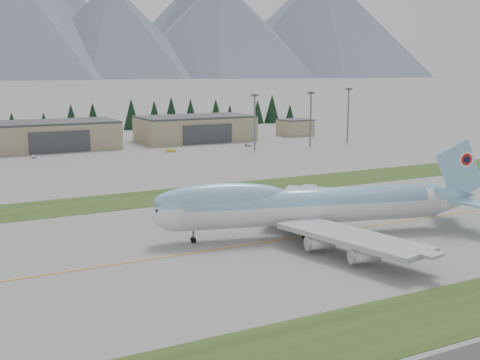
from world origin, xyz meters
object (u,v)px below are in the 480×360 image
service_vehicle_a (34,158)px  service_vehicle_b (171,152)px  boeing_747_freighter (308,205)px  hangar_center (53,135)px  service_vehicle_c (248,146)px  hangar_right (195,128)px

service_vehicle_a → service_vehicle_b: (48.25, -7.32, 0.00)m
boeing_747_freighter → service_vehicle_a: boeing_747_freighter is taller
boeing_747_freighter → service_vehicle_b: boeing_747_freighter is taller
boeing_747_freighter → hangar_center: 150.76m
service_vehicle_b → service_vehicle_c: service_vehicle_b is taller
hangar_right → service_vehicle_c: 30.12m
hangar_center → service_vehicle_b: size_ratio=12.03×
service_vehicle_a → hangar_center: bearing=62.0°
boeing_747_freighter → hangar_right: 155.26m
hangar_right → service_vehicle_b: (-22.69, -29.58, -5.39)m
hangar_center → service_vehicle_a: hangar_center is taller
hangar_center → hangar_right: size_ratio=1.00×
hangar_center → hangar_right: bearing=0.0°
hangar_right → service_vehicle_b: bearing=-127.5°
service_vehicle_c → service_vehicle_a: bearing=-177.5°
boeing_747_freighter → service_vehicle_a: 130.85m
boeing_747_freighter → hangar_right: bearing=89.3°
hangar_center → service_vehicle_a: size_ratio=15.96×
boeing_747_freighter → service_vehicle_a: size_ratio=21.86×
service_vehicle_a → service_vehicle_b: size_ratio=0.75×
hangar_right → service_vehicle_a: size_ratio=15.96×
service_vehicle_a → boeing_747_freighter: bearing=-78.8°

